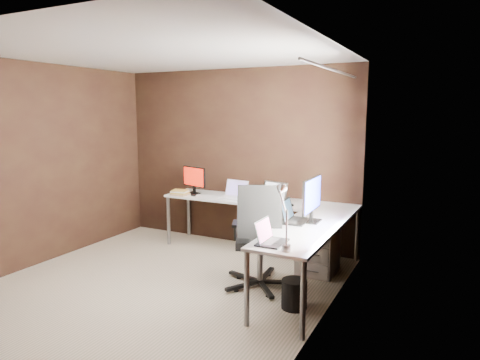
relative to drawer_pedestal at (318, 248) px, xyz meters
The scene contains 15 objects.
room 1.82m from the drawer_pedestal, 135.13° to the right, with size 3.60×3.60×2.50m.
desk 0.71m from the drawer_pedestal, 169.36° to the right, with size 2.65×2.25×0.73m.
drawer_pedestal is the anchor object (origin of this frame).
monitor_left 2.09m from the drawer_pedestal, behind, with size 0.43×0.18×0.39m.
monitor_right 0.84m from the drawer_pedestal, 84.19° to the right, with size 0.15×0.59×0.48m.
laptop_white 1.41m from the drawer_pedestal, 166.13° to the left, with size 0.39×0.30×0.24m.
laptop_silver 0.95m from the drawer_pedestal, 155.29° to the left, with size 0.44×0.36×0.25m.
laptop_black_big 0.73m from the drawer_pedestal, 105.15° to the right, with size 0.27×0.37×0.24m.
laptop_black_small 1.43m from the drawer_pedestal, 92.88° to the right, with size 0.23×0.32×0.21m.
book_stack 2.13m from the drawer_pedestal, behind, with size 0.25×0.21×0.07m.
mouse_left 1.91m from the drawer_pedestal, behind, with size 0.09×0.06×0.03m, color black.
mouse_corner 0.63m from the drawer_pedestal, 159.16° to the left, with size 0.09×0.06×0.04m, color black.
desk_lamp 1.64m from the drawer_pedestal, 86.51° to the right, with size 0.19×0.21×0.56m.
office_chair 0.84m from the drawer_pedestal, 121.33° to the right, with size 0.66×0.70×1.17m.
wastebasket 1.05m from the drawer_pedestal, 86.13° to the right, with size 0.25×0.25×0.29m, color black.
Camera 1 is at (2.80, -3.64, 1.90)m, focal length 32.00 mm.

